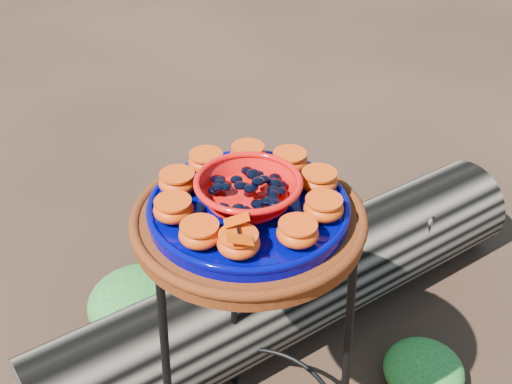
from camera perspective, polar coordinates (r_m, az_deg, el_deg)
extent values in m
cylinder|color=#3D0E05|center=(1.16, -0.66, -2.67)|extent=(0.42, 0.42, 0.03)
cylinder|color=#00005E|center=(1.14, -0.67, -1.53)|extent=(0.36, 0.36, 0.02)
ellipsoid|color=#A9420D|center=(1.02, -1.56, -4.59)|extent=(0.07, 0.07, 0.04)
ellipsoid|color=#A9420D|center=(1.04, 3.72, -3.67)|extent=(0.07, 0.07, 0.04)
ellipsoid|color=#A9420D|center=(1.10, 6.01, -1.44)|extent=(0.07, 0.07, 0.04)
ellipsoid|color=#A9420D|center=(1.16, 5.60, 0.98)|extent=(0.07, 0.07, 0.04)
ellipsoid|color=#A9420D|center=(1.22, 3.01, 2.73)|extent=(0.07, 0.07, 0.04)
ellipsoid|color=#A9420D|center=(1.24, -0.72, 3.34)|extent=(0.07, 0.07, 0.04)
ellipsoid|color=#A9420D|center=(1.22, -4.43, 2.67)|extent=(0.07, 0.07, 0.04)
ellipsoid|color=#A9420D|center=(1.16, -6.98, 0.87)|extent=(0.07, 0.07, 0.04)
ellipsoid|color=#A9420D|center=(1.10, -7.35, -1.56)|extent=(0.07, 0.07, 0.04)
ellipsoid|color=#A9420D|center=(1.04, -5.01, -3.75)|extent=(0.07, 0.07, 0.04)
ellipsoid|color=#175017|center=(1.83, 14.70, -14.99)|extent=(0.22, 0.22, 0.11)
ellipsoid|color=#175017|center=(1.95, -10.34, -9.50)|extent=(0.31, 0.31, 0.15)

